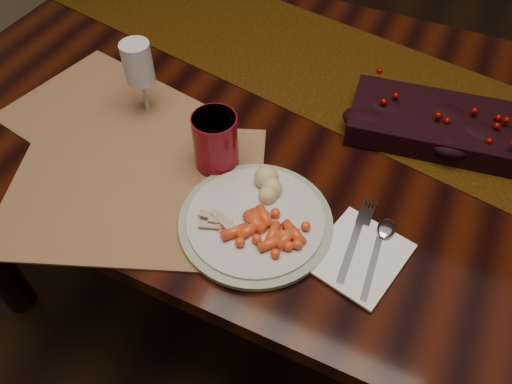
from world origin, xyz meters
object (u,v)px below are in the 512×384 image
at_px(centerpiece, 435,121).
at_px(placemat_main, 135,188).
at_px(napkin, 359,256).
at_px(turkey_shreds, 216,222).
at_px(dining_table, 313,226).
at_px(dinner_plate, 256,221).
at_px(mashed_potatoes, 264,184).
at_px(red_cup, 216,142).
at_px(wine_glass, 141,79).
at_px(baby_carrots, 262,236).

height_order(centerpiece, placemat_main, centerpiece).
xyz_separation_m(placemat_main, napkin, (0.44, 0.03, 0.00)).
bearing_deg(turkey_shreds, dining_table, 76.93).
bearing_deg(dining_table, dinner_plate, -94.55).
relative_size(mashed_potatoes, red_cup, 0.65).
height_order(dining_table, wine_glass, wine_glass).
xyz_separation_m(placemat_main, red_cup, (0.11, 0.13, 0.06)).
xyz_separation_m(dinner_plate, turkey_shreds, (-0.06, -0.04, 0.01)).
xyz_separation_m(centerpiece, baby_carrots, (-0.20, -0.41, -0.01)).
distance_m(turkey_shreds, red_cup, 0.17).
distance_m(mashed_potatoes, wine_glass, 0.36).
bearing_deg(placemat_main, centerpiece, 17.92).
bearing_deg(napkin, baby_carrots, -149.99).
distance_m(mashed_potatoes, napkin, 0.21).
bearing_deg(baby_carrots, mashed_potatoes, 112.48).
bearing_deg(turkey_shreds, dinner_plate, 36.06).
relative_size(centerpiece, placemat_main, 0.71).
height_order(napkin, red_cup, red_cup).
distance_m(centerpiece, red_cup, 0.46).
relative_size(placemat_main, mashed_potatoes, 6.30).
bearing_deg(wine_glass, placemat_main, -62.73).
height_order(turkey_shreds, napkin, turkey_shreds).
relative_size(napkin, wine_glass, 0.94).
bearing_deg(turkey_shreds, red_cup, 117.63).
bearing_deg(red_cup, wine_glass, 160.27).
relative_size(centerpiece, mashed_potatoes, 4.47).
bearing_deg(mashed_potatoes, red_cup, 161.95).
bearing_deg(baby_carrots, centerpiece, 63.57).
xyz_separation_m(centerpiece, red_cup, (-0.37, -0.27, 0.03)).
xyz_separation_m(baby_carrots, napkin, (0.16, 0.05, -0.02)).
relative_size(dining_table, red_cup, 15.20).
xyz_separation_m(dining_table, red_cup, (-0.16, -0.21, 0.44)).
distance_m(placemat_main, dinner_plate, 0.25).
height_order(mashed_potatoes, napkin, mashed_potatoes).
relative_size(dining_table, centerpiece, 5.23).
relative_size(centerpiece, wine_glass, 2.02).
relative_size(mashed_potatoes, wine_glass, 0.45).
bearing_deg(napkin, dining_table, 131.92).
relative_size(baby_carrots, mashed_potatoes, 1.54).
distance_m(dining_table, wine_glass, 0.61).
bearing_deg(red_cup, dining_table, 52.84).
bearing_deg(red_cup, turkey_shreds, -62.37).
bearing_deg(centerpiece, dinner_plate, -121.95).
bearing_deg(dinner_plate, baby_carrots, -52.09).
bearing_deg(red_cup, placemat_main, -131.63).
bearing_deg(mashed_potatoes, turkey_shreds, -112.66).
bearing_deg(red_cup, mashed_potatoes, -18.05).
distance_m(dinner_plate, baby_carrots, 0.05).
height_order(centerpiece, napkin, centerpiece).
bearing_deg(wine_glass, red_cup, -19.73).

